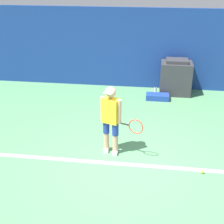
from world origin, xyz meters
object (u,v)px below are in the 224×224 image
(tennis_ball, at_px, (202,172))
(water_bottle, at_px, (155,90))
(tennis_player, at_px, (111,118))
(equipment_bag, at_px, (157,97))
(covered_chair, at_px, (176,77))

(tennis_ball, relative_size, water_bottle, 0.32)
(tennis_player, relative_size, tennis_ball, 22.49)
(equipment_bag, xyz_separation_m, water_bottle, (-0.07, 0.51, 0.01))
(equipment_bag, bearing_deg, tennis_ball, -76.33)
(water_bottle, bearing_deg, tennis_ball, -77.01)
(tennis_ball, xyz_separation_m, covered_chair, (-0.35, 4.26, 0.50))
(tennis_ball, bearing_deg, tennis_player, 164.23)
(covered_chair, relative_size, equipment_bag, 1.61)
(tennis_player, distance_m, equipment_bag, 3.38)
(equipment_bag, distance_m, water_bottle, 0.52)
(tennis_ball, xyz_separation_m, water_bottle, (-0.96, 4.18, 0.06))
(covered_chair, distance_m, equipment_bag, 0.92)
(covered_chair, xyz_separation_m, water_bottle, (-0.61, -0.08, -0.44))
(tennis_player, xyz_separation_m, equipment_bag, (1.00, 3.14, -0.76))
(tennis_player, height_order, water_bottle, tennis_player)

